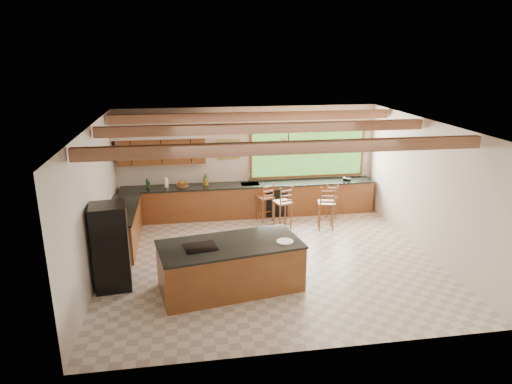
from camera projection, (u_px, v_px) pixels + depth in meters
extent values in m
plane|color=beige|center=(269.00, 260.00, 10.12)|extent=(7.20, 7.20, 0.00)
cube|color=beige|center=(248.00, 161.00, 12.74)|extent=(7.20, 0.04, 3.00)
cube|color=beige|center=(311.00, 263.00, 6.61)|extent=(7.20, 0.04, 3.00)
cube|color=beige|center=(93.00, 204.00, 9.14)|extent=(0.04, 6.50, 3.00)
cube|color=beige|center=(427.00, 188.00, 10.22)|extent=(0.04, 6.50, 3.00)
cube|color=#9F6D4F|center=(270.00, 125.00, 9.23)|extent=(7.20, 6.50, 0.04)
cube|color=#A56E52|center=(288.00, 148.00, 7.77)|extent=(7.10, 0.15, 0.22)
cube|color=#A56E52|center=(266.00, 128.00, 9.75)|extent=(7.10, 0.15, 0.22)
cube|color=#A56E52|center=(253.00, 117.00, 11.44)|extent=(7.10, 0.15, 0.22)
cube|color=brown|center=(162.00, 151.00, 12.09)|extent=(2.30, 0.35, 0.70)
cube|color=beige|center=(160.00, 129.00, 11.85)|extent=(2.60, 0.50, 0.48)
cylinder|color=#FFEABF|center=(133.00, 138.00, 11.81)|extent=(0.10, 0.10, 0.01)
cylinder|color=#FFEABF|center=(188.00, 137.00, 12.02)|extent=(0.10, 0.10, 0.01)
cube|color=#69B641|center=(308.00, 153.00, 12.92)|extent=(3.20, 0.04, 1.30)
cube|color=#AD9734|center=(229.00, 149.00, 12.53)|extent=(0.64, 0.03, 0.54)
cube|color=#3E7057|center=(229.00, 149.00, 12.51)|extent=(0.54, 0.01, 0.44)
cube|color=brown|center=(250.00, 200.00, 12.74)|extent=(7.00, 0.65, 0.88)
cube|color=black|center=(250.00, 185.00, 12.60)|extent=(7.04, 0.69, 0.04)
cube|color=brown|center=(123.00, 228.00, 10.78)|extent=(0.65, 2.35, 0.88)
cube|color=black|center=(122.00, 209.00, 10.64)|extent=(0.69, 2.39, 0.04)
cube|color=black|center=(277.00, 204.00, 12.54)|extent=(0.60, 0.02, 0.78)
cube|color=silver|center=(250.00, 184.00, 12.60)|extent=(0.50, 0.38, 0.03)
cylinder|color=silver|center=(249.00, 177.00, 12.74)|extent=(0.03, 0.03, 0.30)
cylinder|color=silver|center=(249.00, 173.00, 12.61)|extent=(0.03, 0.20, 0.03)
cylinder|color=white|center=(166.00, 183.00, 12.21)|extent=(0.12, 0.12, 0.28)
cylinder|color=#20431B|center=(147.00, 183.00, 12.29)|extent=(0.06, 0.06, 0.22)
cylinder|color=#20431B|center=(149.00, 185.00, 12.16)|extent=(0.05, 0.05, 0.19)
cube|color=black|center=(347.00, 179.00, 12.92)|extent=(0.25, 0.23, 0.10)
cube|color=brown|center=(230.00, 267.00, 8.80)|extent=(2.83, 1.67, 0.90)
cube|color=black|center=(230.00, 244.00, 8.66)|extent=(2.88, 1.72, 0.04)
cube|color=black|center=(200.00, 247.00, 8.47)|extent=(0.67, 0.57, 0.02)
cylinder|color=white|center=(285.00, 241.00, 8.73)|extent=(0.33, 0.33, 0.02)
cube|color=black|center=(111.00, 247.00, 8.72)|extent=(0.73, 0.71, 1.70)
cube|color=silver|center=(129.00, 246.00, 8.77)|extent=(0.02, 0.05, 1.56)
cube|color=brown|center=(283.00, 202.00, 11.77)|extent=(0.51, 0.51, 0.04)
cylinder|color=brown|center=(278.00, 218.00, 11.70)|extent=(0.04, 0.04, 0.68)
cylinder|color=brown|center=(290.00, 217.00, 11.75)|extent=(0.04, 0.04, 0.68)
cylinder|color=brown|center=(275.00, 213.00, 12.01)|extent=(0.04, 0.04, 0.68)
cylinder|color=brown|center=(287.00, 213.00, 12.06)|extent=(0.04, 0.04, 0.68)
cube|color=brown|center=(265.00, 197.00, 12.29)|extent=(0.51, 0.51, 0.04)
cylinder|color=brown|center=(260.00, 211.00, 12.22)|extent=(0.04, 0.04, 0.65)
cylinder|color=brown|center=(272.00, 211.00, 12.26)|extent=(0.04, 0.04, 0.65)
cylinder|color=brown|center=(258.00, 208.00, 12.51)|extent=(0.04, 0.04, 0.65)
cylinder|color=brown|center=(269.00, 207.00, 12.56)|extent=(0.04, 0.04, 0.65)
cube|color=brown|center=(326.00, 203.00, 11.69)|extent=(0.50, 0.50, 0.04)
cylinder|color=brown|center=(321.00, 219.00, 11.62)|extent=(0.04, 0.04, 0.69)
cylinder|color=brown|center=(334.00, 218.00, 11.67)|extent=(0.04, 0.04, 0.69)
cylinder|color=brown|center=(318.00, 214.00, 11.93)|extent=(0.04, 0.04, 0.69)
cylinder|color=brown|center=(330.00, 214.00, 11.98)|extent=(0.04, 0.04, 0.69)
cube|color=brown|center=(331.00, 197.00, 12.59)|extent=(0.39, 0.39, 0.04)
cylinder|color=brown|center=(327.00, 209.00, 12.53)|extent=(0.03, 0.03, 0.56)
cylinder|color=brown|center=(337.00, 208.00, 12.57)|extent=(0.03, 0.03, 0.56)
cylinder|color=brown|center=(324.00, 206.00, 12.79)|extent=(0.03, 0.03, 0.56)
cylinder|color=brown|center=(334.00, 205.00, 12.83)|extent=(0.03, 0.03, 0.56)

